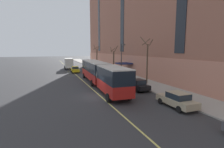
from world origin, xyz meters
TOP-DOWN VIEW (x-y plane):
  - ground_plane at (0.00, 0.00)m, footprint 260.00×260.00m
  - sidewalk at (9.40, 3.00)m, footprint 4.92×160.00m
  - city_bus at (1.58, 5.77)m, footprint 3.57×20.49m
  - parked_car_darkgray_1 at (5.64, 18.60)m, footprint 2.04×4.55m
  - parked_car_darkgray_2 at (5.79, 9.55)m, footprint 2.03×4.30m
  - parked_car_champagne_3 at (5.86, -6.80)m, footprint 1.97×4.49m
  - parked_car_white_4 at (5.73, 28.69)m, footprint 2.15×4.34m
  - parked_car_black_6 at (5.83, 1.25)m, footprint 1.97×4.46m
  - box_truck at (-0.32, 31.72)m, footprint 2.59×7.06m
  - taxi_cab at (0.31, 23.64)m, footprint 2.04×4.58m
  - street_tree_mid_block at (9.28, 4.49)m, footprint 1.83×1.83m
  - street_tree_far_uptown at (9.31, 20.01)m, footprint 1.81×1.51m
  - street_tree_far_downtown at (9.27, 35.52)m, footprint 1.99×2.02m
  - street_lamp at (7.54, 10.86)m, footprint 0.36×1.48m
  - fire_hydrant at (7.44, 7.23)m, footprint 0.42×0.24m
  - lane_centerline at (-0.12, 3.00)m, footprint 0.16×140.00m

SIDE VIEW (x-z plane):
  - ground_plane at x=0.00m, z-range 0.00..0.00m
  - lane_centerline at x=-0.12m, z-range 0.00..0.01m
  - sidewalk at x=9.40m, z-range 0.00..0.15m
  - fire_hydrant at x=7.44m, z-range 0.13..0.85m
  - parked_car_black_6 at x=5.83m, z-range 0.00..1.56m
  - parked_car_darkgray_2 at x=5.79m, z-range 0.00..1.56m
  - parked_car_darkgray_1 at x=5.64m, z-range 0.00..1.56m
  - taxi_cab at x=0.31m, z-range 0.00..1.56m
  - parked_car_champagne_3 at x=5.86m, z-range 0.00..1.56m
  - parked_car_white_4 at x=5.73m, z-range 0.00..1.56m
  - box_truck at x=-0.32m, z-range 0.20..3.39m
  - city_bus at x=1.58m, z-range 0.29..3.98m
  - street_tree_far_uptown at x=9.31m, z-range 0.01..6.52m
  - street_tree_far_downtown at x=9.27m, z-range 0.00..7.17m
  - street_tree_mid_block at x=9.28m, z-range 0.07..7.75m
  - street_lamp at x=7.54m, z-range 0.92..7.54m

